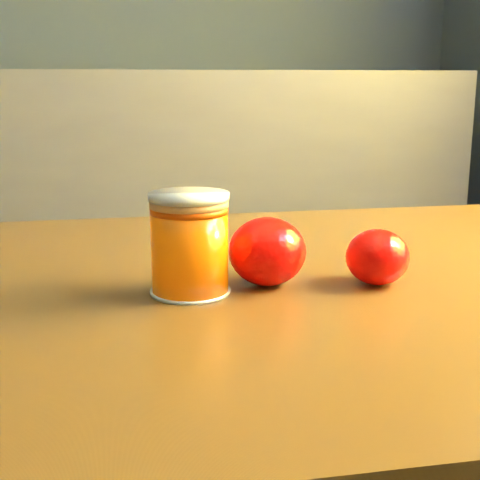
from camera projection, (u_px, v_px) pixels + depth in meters
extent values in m
cube|color=brown|center=(305.00, 295.00, 0.64)|extent=(0.95, 0.68, 0.04)
cylinder|color=#E05704|center=(190.00, 250.00, 0.58)|extent=(0.07, 0.07, 0.08)
cylinder|color=#E29B5C|center=(189.00, 203.00, 0.57)|extent=(0.07, 0.07, 0.01)
cylinder|color=silver|center=(189.00, 197.00, 0.56)|extent=(0.07, 0.07, 0.00)
ellipsoid|color=#FF1005|center=(267.00, 251.00, 0.60)|extent=(0.09, 0.09, 0.06)
ellipsoid|color=#FF1005|center=(377.00, 257.00, 0.60)|extent=(0.07, 0.07, 0.05)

